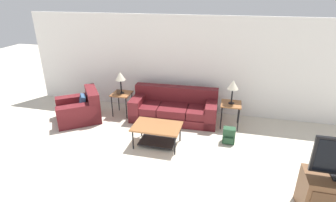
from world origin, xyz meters
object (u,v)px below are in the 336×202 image
(table_lamp_right, at_px, (233,85))
(backpack, at_px, (229,136))
(couch, at_px, (174,109))
(armchair, at_px, (80,110))
(side_table_left, at_px, (122,96))
(side_table_right, at_px, (231,106))
(table_lamp_left, at_px, (120,77))
(coffee_table, at_px, (157,131))

(table_lamp_right, relative_size, backpack, 1.63)
(couch, xyz_separation_m, armchair, (-2.38, -0.62, -0.01))
(side_table_left, distance_m, side_table_right, 2.86)
(armchair, xyz_separation_m, side_table_left, (0.95, 0.56, 0.27))
(side_table_left, relative_size, backpack, 1.72)
(side_table_right, xyz_separation_m, backpack, (0.01, -0.79, -0.38))
(armchair, height_order, side_table_right, armchair)
(couch, distance_m, side_table_left, 1.45)
(couch, bearing_deg, table_lamp_right, -2.55)
(backpack, bearing_deg, armchair, 176.49)
(armchair, height_order, table_lamp_left, table_lamp_left)
(armchair, bearing_deg, side_table_left, 30.32)
(table_lamp_left, bearing_deg, backpack, -15.39)
(side_table_right, bearing_deg, side_table_left, 180.00)
(table_lamp_left, distance_m, backpack, 3.11)
(coffee_table, bearing_deg, armchair, 162.92)
(side_table_left, distance_m, backpack, 3.00)
(couch, distance_m, table_lamp_left, 1.64)
(side_table_right, height_order, table_lamp_right, table_lamp_right)
(coffee_table, xyz_separation_m, side_table_right, (1.52, 1.26, 0.20))
(armchair, bearing_deg, table_lamp_right, 8.29)
(table_lamp_left, bearing_deg, side_table_right, 0.00)
(coffee_table, relative_size, table_lamp_left, 1.75)
(couch, height_order, side_table_right, couch)
(coffee_table, height_order, backpack, coffee_table)
(side_table_left, xyz_separation_m, side_table_right, (2.86, 0.00, 0.00))
(armchair, relative_size, backpack, 3.88)
(coffee_table, relative_size, side_table_left, 1.66)
(couch, distance_m, table_lamp_right, 1.64)
(table_lamp_right, xyz_separation_m, backpack, (0.01, -0.79, -0.91))
(armchair, xyz_separation_m, table_lamp_right, (3.81, 0.56, 0.80))
(side_table_right, bearing_deg, armchair, -171.71)
(couch, relative_size, coffee_table, 2.16)
(table_lamp_right, height_order, backpack, table_lamp_right)
(couch, bearing_deg, table_lamp_left, -177.44)
(armchair, xyz_separation_m, backpack, (3.82, -0.23, -0.11))
(armchair, height_order, table_lamp_right, table_lamp_right)
(side_table_left, xyz_separation_m, table_lamp_right, (2.86, 0.00, 0.53))
(coffee_table, bearing_deg, side_table_left, 136.83)
(armchair, relative_size, table_lamp_left, 2.38)
(couch, distance_m, backpack, 1.68)
(coffee_table, xyz_separation_m, table_lamp_right, (1.52, 1.26, 0.74))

